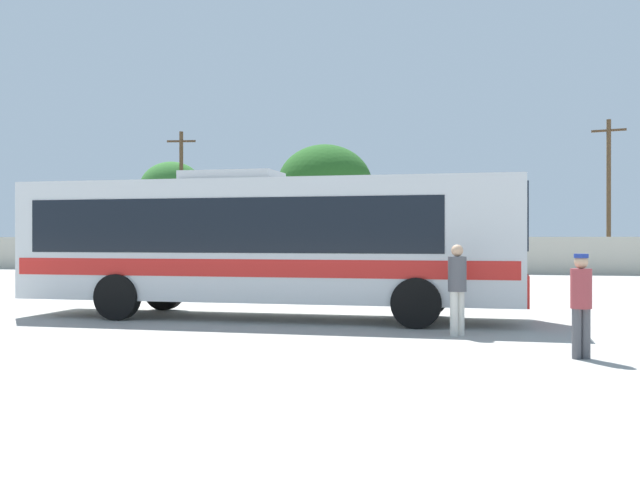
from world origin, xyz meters
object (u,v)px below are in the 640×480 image
object	(u,v)px
passenger_waiting_on_apron	(581,299)
utility_pole_near	(609,192)
roadside_tree_midleft	(325,185)
roadside_tree_midright	(467,198)
parked_car_leftmost_black	(146,259)
roadside_tree_left	(172,189)
attendant_by_bus_door	(457,284)
parked_car_second_grey	(249,259)
utility_pole_far	(181,197)
coach_bus_silver_red	(262,239)

from	to	relation	value
passenger_waiting_on_apron	utility_pole_near	xyz separation A→B (m)	(5.02, 31.10, 3.44)
roadside_tree_midleft	roadside_tree_midright	size ratio (longest dim) A/B	1.31
roadside_tree_midleft	parked_car_leftmost_black	bearing A→B (deg)	-128.46
roadside_tree_left	roadside_tree_midleft	xyz separation A→B (m)	(10.08, -0.05, 0.10)
attendant_by_bus_door	roadside_tree_midright	size ratio (longest dim) A/B	0.30
roadside_tree_midright	parked_car_second_grey	bearing A→B (deg)	-132.65
passenger_waiting_on_apron	utility_pole_far	xyz separation A→B (m)	(-20.12, 31.37, 3.52)
passenger_waiting_on_apron	roadside_tree_left	bearing A→B (deg)	123.20
passenger_waiting_on_apron	roadside_tree_midright	world-z (taller)	roadside_tree_midright
roadside_tree_left	coach_bus_silver_red	bearing A→B (deg)	-62.17
roadside_tree_midright	roadside_tree_left	bearing A→B (deg)	-173.04
coach_bus_silver_red	roadside_tree_midleft	distance (m)	28.47
parked_car_second_grey	roadside_tree_left	bearing A→B (deg)	132.13
roadside_tree_left	utility_pole_near	bearing A→B (deg)	-3.00
passenger_waiting_on_apron	utility_pole_near	bearing A→B (deg)	80.83
coach_bus_silver_red	parked_car_second_grey	size ratio (longest dim) A/B	2.51
parked_car_second_grey	parked_car_leftmost_black	bearing A→B (deg)	-177.01
roadside_tree_midleft	utility_pole_near	bearing A→B (deg)	-4.68
parked_car_second_grey	roadside_tree_left	xyz separation A→B (m)	(-8.16, 9.02, 4.21)
coach_bus_silver_red	utility_pole_near	bearing A→B (deg)	66.55
coach_bus_silver_red	roadside_tree_midleft	bearing A→B (deg)	99.50
coach_bus_silver_red	parked_car_second_grey	bearing A→B (deg)	109.21
parked_car_second_grey	passenger_waiting_on_apron	bearing A→B (deg)	-60.83
coach_bus_silver_red	attendant_by_bus_door	size ratio (longest dim) A/B	6.70
utility_pole_far	roadside_tree_left	world-z (taller)	utility_pole_far
passenger_waiting_on_apron	roadside_tree_midleft	size ratio (longest dim) A/B	0.21
parked_car_second_grey	utility_pole_far	size ratio (longest dim) A/B	0.54
parked_car_leftmost_black	roadside_tree_midright	xyz separation A→B (m)	(15.81, 11.56, 3.53)
attendant_by_bus_door	roadside_tree_midleft	xyz separation A→B (m)	(-9.21, 30.10, 4.13)
utility_pole_near	utility_pole_far	world-z (taller)	utility_pole_far
coach_bus_silver_red	roadside_tree_left	bearing A→B (deg)	117.83
roadside_tree_left	roadside_tree_midright	bearing A→B (deg)	6.96
parked_car_leftmost_black	roadside_tree_midright	distance (m)	19.90
passenger_waiting_on_apron	roadside_tree_left	world-z (taller)	roadside_tree_left
coach_bus_silver_red	parked_car_leftmost_black	world-z (taller)	coach_bus_silver_red
parked_car_second_grey	roadside_tree_midright	size ratio (longest dim) A/B	0.80
coach_bus_silver_red	passenger_waiting_on_apron	world-z (taller)	coach_bus_silver_red
attendant_by_bus_door	roadside_tree_midleft	distance (m)	31.75
utility_pole_near	utility_pole_far	bearing A→B (deg)	179.39
roadside_tree_midleft	parked_car_second_grey	bearing A→B (deg)	-102.14
utility_pole_far	parked_car_leftmost_black	bearing A→B (deg)	-78.93
utility_pole_far	roadside_tree_midright	xyz separation A→B (m)	(17.41, 3.37, -0.11)
coach_bus_silver_red	attendant_by_bus_door	world-z (taller)	coach_bus_silver_red
passenger_waiting_on_apron	parked_car_leftmost_black	size ratio (longest dim) A/B	0.35
utility_pole_near	roadside_tree_midright	distance (m)	8.54
parked_car_leftmost_black	utility_pole_far	xyz separation A→B (m)	(-1.60, 8.19, 3.64)
coach_bus_silver_red	roadside_tree_midleft	size ratio (longest dim) A/B	1.53
utility_pole_far	roadside_tree_midleft	xyz separation A→B (m)	(8.95, 1.06, 0.67)
parked_car_leftmost_black	roadside_tree_midleft	xyz separation A→B (m)	(7.35, 9.25, 4.31)
attendant_by_bus_door	roadside_tree_left	size ratio (longest dim) A/B	0.25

